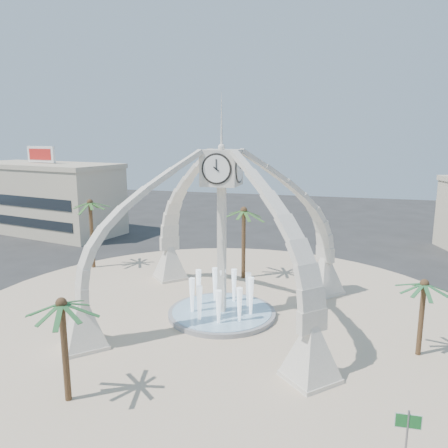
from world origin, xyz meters
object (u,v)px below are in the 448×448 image
(palm_north, at_px, (244,211))
(palm_east, at_px, (424,285))
(clock_tower, at_px, (222,231))
(street_sign, at_px, (407,429))
(fountain, at_px, (222,312))
(palm_west, at_px, (90,203))
(palm_south, at_px, (61,305))

(palm_north, bearing_deg, palm_east, -40.24)
(clock_tower, relative_size, street_sign, 6.45)
(palm_east, height_order, palm_north, palm_north)
(fountain, xyz_separation_m, street_sign, (11.23, -13.00, 1.70))
(clock_tower, relative_size, fountain, 2.24)
(palm_west, bearing_deg, palm_north, 3.13)
(fountain, bearing_deg, palm_west, 152.66)
(fountain, relative_size, palm_south, 1.35)
(palm_west, height_order, street_sign, palm_west)
(fountain, xyz_separation_m, palm_south, (-4.58, -12.35, 4.88))
(palm_east, bearing_deg, fountain, 169.34)
(palm_west, xyz_separation_m, palm_north, (15.51, 0.85, -0.23))
(palm_west, bearing_deg, palm_south, -61.05)
(palm_south, relative_size, street_sign, 2.12)
(palm_east, xyz_separation_m, palm_south, (-17.82, -9.86, 0.61))
(palm_west, height_order, palm_south, palm_west)
(palm_east, bearing_deg, clock_tower, 169.34)
(fountain, height_order, palm_south, palm_south)
(fountain, bearing_deg, palm_south, -110.36)
(clock_tower, bearing_deg, palm_south, -110.36)
(palm_west, distance_m, street_sign, 34.86)
(palm_east, bearing_deg, street_sign, -100.77)
(palm_east, relative_size, street_sign, 1.88)
(palm_west, height_order, palm_north, palm_west)
(palm_north, height_order, street_sign, palm_north)
(clock_tower, height_order, street_sign, clock_tower)
(palm_south, height_order, street_sign, palm_south)
(clock_tower, distance_m, fountain, 6.20)
(clock_tower, bearing_deg, street_sign, -49.17)
(clock_tower, relative_size, palm_south, 3.04)
(palm_north, distance_m, street_sign, 25.42)
(palm_north, xyz_separation_m, street_sign, (11.72, -22.12, -4.43))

